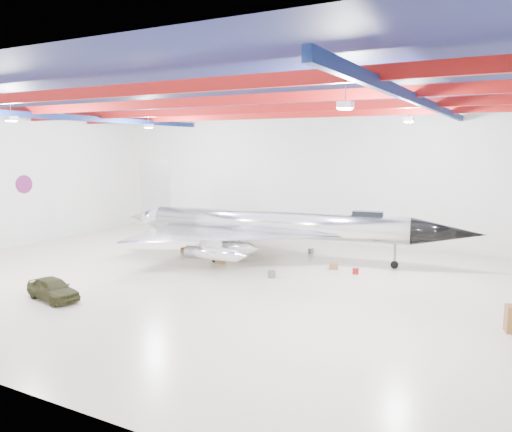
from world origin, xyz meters
The scene contains 16 objects.
floor centered at (0.00, 0.00, 0.00)m, with size 40.00×40.00×0.00m, color beige.
wall_back centered at (0.00, 15.00, 5.50)m, with size 40.00×40.00×0.00m, color silver.
wall_left centered at (-20.00, 0.00, 5.50)m, with size 30.00×30.00×0.00m, color silver.
ceiling centered at (0.00, 0.00, 11.00)m, with size 40.00×40.00×0.00m, color #0A0F38.
ceiling_structure centered at (0.00, 0.00, 10.32)m, with size 39.50×29.50×1.08m.
wall_roundel centered at (-19.94, 2.00, 5.00)m, with size 1.50×1.50×0.10m, color #B21414.
jet_aircraft centered at (0.81, 6.60, 2.32)m, with size 25.80×16.99×7.06m.
jeep centered at (-5.36, -7.56, 0.61)m, with size 1.44×3.57×1.22m, color #313118.
crate_ply centered at (-6.33, 5.40, 0.19)m, with size 0.55×0.44×0.38m, color olive.
toolbox_red centered at (-4.74, 7.03, 0.18)m, with size 0.51×0.41×0.36m, color maroon.
engine_drum centered at (2.88, 1.98, 0.21)m, with size 0.47×0.47×0.43m, color #59595B.
parts_bin centered at (5.54, 5.85, 0.20)m, with size 0.58×0.46×0.41m, color olive.
crate_small centered at (-6.40, 8.77, 0.13)m, with size 0.37×0.29×0.26m, color #59595B.
tool_chest centered at (7.20, 5.33, 0.18)m, with size 0.41×0.41×0.37m, color maroon.
oil_barrel centered at (-2.00, 3.72, 0.21)m, with size 0.61×0.49×0.43m, color olive.
spares_box centered at (2.38, 9.68, 0.20)m, with size 0.45×0.45×0.40m, color #59595B.
Camera 1 is at (16.30, -25.06, 8.11)m, focal length 35.00 mm.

